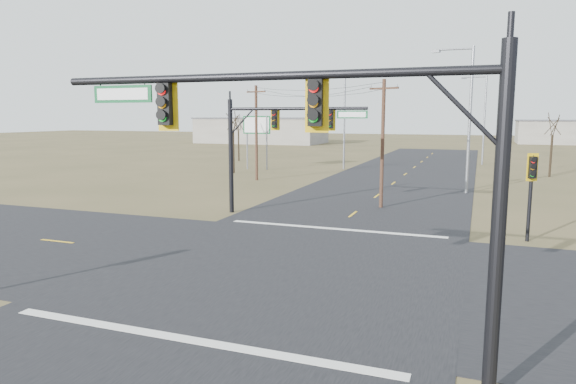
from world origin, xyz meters
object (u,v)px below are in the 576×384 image
(bare_tree_b, at_px, (238,123))
(bare_tree_a, at_px, (233,120))
(highway_sign, at_px, (257,132))
(utility_pole_far, at_px, (256,131))
(streetlight_b, at_px, (483,115))
(bare_tree_c, at_px, (553,124))
(streetlight_c, at_px, (346,116))
(mast_arm_near, at_px, (333,142))
(utility_pole_near, at_px, (383,141))
(pedestal_signal_ne, at_px, (532,177))
(streetlight_a, at_px, (467,112))
(mast_arm_far, at_px, (274,132))

(bare_tree_b, bearing_deg, bare_tree_a, -66.17)
(bare_tree_b, bearing_deg, highway_sign, -53.79)
(utility_pole_far, distance_m, bare_tree_b, 21.73)
(streetlight_b, relative_size, bare_tree_c, 1.64)
(streetlight_c, height_order, bare_tree_c, streetlight_c)
(mast_arm_near, height_order, streetlight_b, streetlight_b)
(highway_sign, distance_m, bare_tree_b, 11.84)
(bare_tree_b, bearing_deg, utility_pole_near, -49.80)
(bare_tree_c, bearing_deg, streetlight_c, 179.30)
(streetlight_c, relative_size, bare_tree_a, 1.51)
(pedestal_signal_ne, bearing_deg, streetlight_c, 93.79)
(highway_sign, bearing_deg, utility_pole_far, -70.51)
(streetlight_b, bearing_deg, utility_pole_near, -118.22)
(mast_arm_near, xyz_separation_m, pedestal_signal_ne, (5.55, 15.86, -2.34))
(mast_arm_near, height_order, utility_pole_near, utility_pole_near)
(utility_pole_near, bearing_deg, bare_tree_c, 61.44)
(pedestal_signal_ne, bearing_deg, streetlight_a, 77.54)
(streetlight_b, bearing_deg, streetlight_a, -110.97)
(highway_sign, distance_m, streetlight_b, 28.79)
(mast_arm_far, bearing_deg, bare_tree_b, 99.37)
(mast_arm_far, bearing_deg, bare_tree_a, 102.63)
(utility_pole_far, relative_size, bare_tree_b, 1.37)
(mast_arm_far, distance_m, utility_pole_near, 7.65)
(bare_tree_a, bearing_deg, bare_tree_c, 14.01)
(pedestal_signal_ne, distance_m, streetlight_b, 42.66)
(mast_arm_near, height_order, bare_tree_c, mast_arm_near)
(utility_pole_far, bearing_deg, bare_tree_c, 25.41)
(utility_pole_far, xyz_separation_m, streetlight_b, (20.17, 24.64, 1.58))
(highway_sign, bearing_deg, pedestal_signal_ne, -49.81)
(streetlight_b, bearing_deg, bare_tree_b, 172.44)
(bare_tree_a, relative_size, bare_tree_c, 1.06)
(mast_arm_near, xyz_separation_m, bare_tree_a, (-21.79, 38.54, 0.17))
(mast_arm_near, xyz_separation_m, streetlight_b, (3.26, 58.35, 0.73))
(mast_arm_far, relative_size, streetlight_a, 0.77)
(streetlight_b, bearing_deg, pedestal_signal_ne, -105.23)
(utility_pole_near, height_order, utility_pole_far, utility_pole_far)
(utility_pole_near, bearing_deg, bare_tree_b, 130.20)
(utility_pole_far, bearing_deg, utility_pole_near, -37.84)
(highway_sign, xyz_separation_m, streetlight_b, (24.22, 15.45, 1.93))
(streetlight_a, bearing_deg, pedestal_signal_ne, -55.54)
(mast_arm_near, relative_size, bare_tree_b, 1.69)
(mast_arm_far, distance_m, utility_pole_far, 17.88)
(mast_arm_near, bearing_deg, streetlight_a, 78.24)
(mast_arm_near, relative_size, pedestal_signal_ne, 2.53)
(pedestal_signal_ne, height_order, bare_tree_a, bare_tree_a)
(mast_arm_near, relative_size, highway_sign, 1.80)
(highway_sign, xyz_separation_m, streetlight_c, (9.57, 3.80, 1.77))
(pedestal_signal_ne, bearing_deg, mast_arm_near, -134.27)
(utility_pole_far, height_order, streetlight_c, streetlight_c)
(utility_pole_far, relative_size, bare_tree_c, 1.32)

